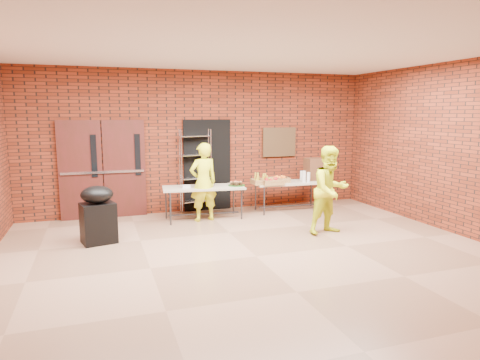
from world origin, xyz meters
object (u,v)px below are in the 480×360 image
at_px(wire_rack, 196,171).
at_px(volunteer_woman, 203,182).
at_px(table_left, 203,189).
at_px(covered_grill, 98,214).
at_px(coffee_dispenser, 314,169).
at_px(volunteer_man, 330,190).
at_px(table_right, 289,184).

bearing_deg(wire_rack, volunteer_woman, -103.58).
height_order(table_left, covered_grill, covered_grill).
relative_size(table_left, volunteer_woman, 1.08).
height_order(wire_rack, volunteer_woman, wire_rack).
bearing_deg(volunteer_woman, table_left, -113.55).
xyz_separation_m(coffee_dispenser, volunteer_woman, (-2.80, -0.42, -0.11)).
distance_m(table_left, covered_grill, 2.40).
relative_size(wire_rack, covered_grill, 1.88).
bearing_deg(volunteer_man, covered_grill, 159.24).
height_order(table_left, volunteer_man, volunteer_man).
bearing_deg(volunteer_woman, coffee_dispenser, 178.98).
xyz_separation_m(table_left, table_right, (2.07, 0.17, -0.03)).
xyz_separation_m(wire_rack, coffee_dispenser, (2.78, -0.41, -0.02)).
height_order(coffee_dispenser, volunteer_man, volunteer_man).
height_order(table_left, coffee_dispenser, coffee_dispenser).
bearing_deg(coffee_dispenser, table_right, -170.65).
bearing_deg(volunteer_man, wire_rack, 118.05).
bearing_deg(volunteer_woman, table_right, 178.68).
xyz_separation_m(table_left, volunteer_man, (1.98, -1.82, 0.18)).
bearing_deg(volunteer_woman, wire_rack, -101.10).
distance_m(wire_rack, volunteer_man, 3.21).
bearing_deg(table_right, coffee_dispenser, 12.58).
bearing_deg(covered_grill, coffee_dispenser, 2.35).
bearing_deg(wire_rack, coffee_dispenser, -20.22).
relative_size(table_left, covered_grill, 1.76).
distance_m(table_left, coffee_dispenser, 2.80).
bearing_deg(volunteer_man, table_right, 76.98).
bearing_deg(table_left, wire_rack, 97.10).
bearing_deg(table_left, volunteer_man, -36.26).
bearing_deg(covered_grill, table_left, 13.44).
xyz_separation_m(wire_rack, covered_grill, (-2.13, -1.76, -0.44)).
bearing_deg(covered_grill, wire_rack, 26.42).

